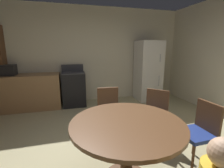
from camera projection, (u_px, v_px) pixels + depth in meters
ground_plane at (119, 157)px, 2.35m from camera, size 14.00×14.00×0.00m
wall_back at (90, 55)px, 4.74m from camera, size 5.79×0.12×2.70m
kitchen_counter at (25, 92)px, 4.12m from camera, size 1.71×0.60×0.90m
oven_range at (74, 88)px, 4.43m from camera, size 0.60×0.60×1.10m
refrigerator at (148, 71)px, 4.85m from camera, size 0.68×0.68×1.76m
microwave at (5, 70)px, 3.90m from camera, size 0.44×0.32×0.26m
dining_table at (127, 134)px, 1.82m from camera, size 1.27×1.27×0.76m
chair_northeast at (155, 112)px, 2.71m from camera, size 0.57×0.57×0.87m
chair_east at (200, 130)px, 2.14m from camera, size 0.41×0.41×0.87m
chair_north at (109, 109)px, 2.84m from camera, size 0.42×0.42×0.87m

